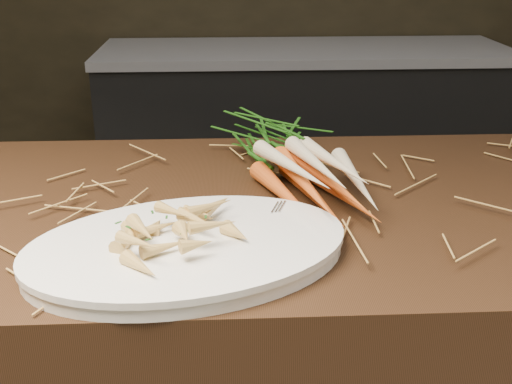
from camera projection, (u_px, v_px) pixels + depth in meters
back_counter at (303, 138)px, 3.00m from camera, size 1.82×0.62×0.84m
straw_bedding at (267, 195)px, 1.06m from camera, size 1.40×0.60×0.02m
root_veg_bunch at (288, 154)px, 1.15m from camera, size 0.26×0.51×0.09m
serving_platter at (188, 251)px, 0.87m from camera, size 0.50×0.40×0.02m
roasted_veg_heap at (187, 227)px, 0.86m from camera, size 0.25×0.21×0.05m
serving_fork at (300, 232)px, 0.90m from camera, size 0.07×0.16×0.00m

